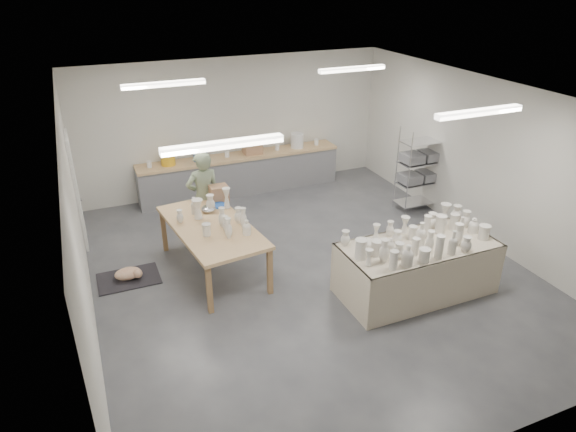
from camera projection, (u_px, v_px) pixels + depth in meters
name	position (u px, v px, depth m)	size (l,w,h in m)	color
room	(302.00, 156.00, 7.98)	(8.00, 8.02, 3.00)	#424449
back_counter	(240.00, 172.00, 11.68)	(4.60, 0.60, 1.24)	tan
wire_shelf	(420.00, 168.00, 10.73)	(0.88, 0.48, 1.80)	silver
drying_table	(417.00, 266.00, 8.07)	(2.45, 1.17, 1.24)	olive
work_table	(214.00, 221.00, 8.59)	(1.43, 2.44, 1.25)	tan
rug	(129.00, 278.00, 8.59)	(1.00, 0.70, 0.02)	black
cat	(129.00, 273.00, 8.54)	(0.48, 0.38, 0.19)	white
potter	(204.00, 197.00, 9.48)	(0.64, 0.42, 1.76)	gray
red_stool	(203.00, 221.00, 9.98)	(0.38, 0.38, 0.28)	maroon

